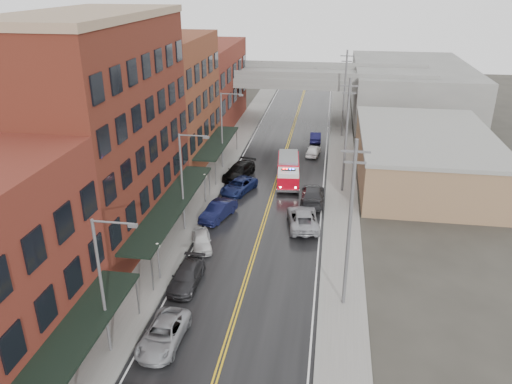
{
  "coord_description": "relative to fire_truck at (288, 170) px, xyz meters",
  "views": [
    {
      "loc": [
        5.59,
        -14.34,
        21.0
      ],
      "look_at": [
        -0.74,
        26.66,
        3.0
      ],
      "focal_mm": 35.0,
      "sensor_mm": 36.0,
      "label": 1
    }
  ],
  "objects": [
    {
      "name": "parked_car_left_2",
      "position": [
        -5.12,
        -27.58,
        -0.75
      ],
      "size": [
        2.46,
        5.06,
        1.38
      ],
      "primitive_type": "imported",
      "rotation": [
        0.0,
        0.0,
        -0.03
      ],
      "color": "gray",
      "rests_on": "ground"
    },
    {
      "name": "brick_building_c",
      "position": [
        -14.57,
        3.68,
        6.05
      ],
      "size": [
        9.0,
        15.0,
        15.0
      ],
      "primitive_type": "cube",
      "color": "brown",
      "rests_on": "ground"
    },
    {
      "name": "utility_pole_2",
      "position": [
        5.93,
        18.18,
        4.86
      ],
      "size": [
        1.8,
        0.24,
        12.0
      ],
      "color": "#59595B",
      "rests_on": "ground"
    },
    {
      "name": "utility_pole_1",
      "position": [
        5.93,
        -1.82,
        4.86
      ],
      "size": [
        1.8,
        0.24,
        12.0
      ],
      "color": "#59595B",
      "rests_on": "ground"
    },
    {
      "name": "fire_truck",
      "position": [
        0.0,
        0.0,
        0.0
      ],
      "size": [
        3.47,
        7.5,
        2.67
      ],
      "rotation": [
        0.0,
        0.0,
        0.09
      ],
      "color": "#BB0819",
      "rests_on": "ground"
    },
    {
      "name": "street_lamp_2",
      "position": [
        -7.82,
        3.18,
        3.74
      ],
      "size": [
        2.64,
        0.22,
        9.0
      ],
      "color": "#59595B",
      "rests_on": "ground"
    },
    {
      "name": "tan_building",
      "position": [
        14.73,
        3.18,
        1.05
      ],
      "size": [
        14.0,
        22.0,
        5.0
      ],
      "primitive_type": "cube",
      "color": "#8D644B",
      "rests_on": "ground"
    },
    {
      "name": "curb_left",
      "position": [
        -6.92,
        -6.82,
        -1.37
      ],
      "size": [
        0.3,
        160.0,
        0.15
      ],
      "primitive_type": "cube",
      "color": "gray",
      "rests_on": "ground"
    },
    {
      "name": "parked_car_right_1",
      "position": [
        2.95,
        -5.07,
        -0.62
      ],
      "size": [
        2.39,
        5.75,
        1.66
      ],
      "primitive_type": "imported",
      "rotation": [
        0.0,
        0.0,
        3.15
      ],
      "color": "#28282B",
      "rests_on": "ground"
    },
    {
      "name": "parked_car_left_4",
      "position": [
        -5.8,
        -15.62,
        -0.79
      ],
      "size": [
        2.69,
        4.17,
        1.32
      ],
      "primitive_type": "imported",
      "rotation": [
        0.0,
        0.0,
        0.32
      ],
      "color": "silver",
      "rests_on": "ground"
    },
    {
      "name": "awning_0",
      "position": [
        -8.76,
        -32.82,
        1.54
      ],
      "size": [
        2.6,
        16.0,
        3.09
      ],
      "color": "black",
      "rests_on": "ground"
    },
    {
      "name": "brick_building_far",
      "position": [
        -14.57,
        21.18,
        4.55
      ],
      "size": [
        9.0,
        20.0,
        12.0
      ],
      "primitive_type": "cube",
      "color": "maroon",
      "rests_on": "ground"
    },
    {
      "name": "parked_car_right_0",
      "position": [
        2.33,
        -10.41,
        -0.65
      ],
      "size": [
        3.51,
        6.09,
        1.6
      ],
      "primitive_type": "imported",
      "rotation": [
        0.0,
        0.0,
        3.3
      ],
      "color": "#94959B",
      "rests_on": "ground"
    },
    {
      "name": "parked_car_right_3",
      "position": [
        2.33,
        15.38,
        -0.76
      ],
      "size": [
        1.65,
        4.24,
        1.38
      ],
      "primitive_type": "imported",
      "rotation": [
        0.0,
        0.0,
        3.19
      ],
      "color": "black",
      "rests_on": "ground"
    },
    {
      "name": "parked_car_right_2",
      "position": [
        2.33,
        9.38,
        -0.78
      ],
      "size": [
        1.98,
        4.06,
        1.33
      ],
      "primitive_type": "imported",
      "rotation": [
        0.0,
        0.0,
        3.04
      ],
      "color": "white",
      "rests_on": "ground"
    },
    {
      "name": "right_far_block",
      "position": [
        16.73,
        33.18,
        2.55
      ],
      "size": [
        18.0,
        30.0,
        8.0
      ],
      "primitive_type": "cube",
      "color": "slate",
      "rests_on": "ground"
    },
    {
      "name": "awning_1",
      "position": [
        -8.76,
        -13.82,
        1.54
      ],
      "size": [
        2.6,
        18.0,
        3.09
      ],
      "color": "black",
      "rests_on": "ground"
    },
    {
      "name": "globe_lamp_1",
      "position": [
        -7.67,
        -20.82,
        0.87
      ],
      "size": [
        0.44,
        0.44,
        3.12
      ],
      "color": "#59595B",
      "rests_on": "ground"
    },
    {
      "name": "globe_lamp_2",
      "position": [
        -7.67,
        -6.82,
        0.87
      ],
      "size": [
        0.44,
        0.44,
        3.12
      ],
      "color": "#59595B",
      "rests_on": "ground"
    },
    {
      "name": "utility_pole_0",
      "position": [
        5.93,
        -21.82,
        4.86
      ],
      "size": [
        1.8,
        0.24,
        12.0
      ],
      "color": "#59595B",
      "rests_on": "ground"
    },
    {
      "name": "road",
      "position": [
        -1.27,
        -6.82,
        -1.44
      ],
      "size": [
        11.0,
        160.0,
        0.02
      ],
      "primitive_type": "cube",
      "color": "black",
      "rests_on": "ground"
    },
    {
      "name": "sidewalk_right",
      "position": [
        6.03,
        -6.82,
        -1.37
      ],
      "size": [
        3.0,
        160.0,
        0.15
      ],
      "primitive_type": "cube",
      "color": "slate",
      "rests_on": "ground"
    },
    {
      "name": "parked_car_left_6",
      "position": [
        -4.87,
        -3.62,
        -0.75
      ],
      "size": [
        3.86,
        5.5,
        1.39
      ],
      "primitive_type": "imported",
      "rotation": [
        0.0,
        0.0,
        -0.34
      ],
      "color": "#131D4A",
      "rests_on": "ground"
    },
    {
      "name": "curb_right",
      "position": [
        4.38,
        -6.82,
        -1.37
      ],
      "size": [
        0.3,
        160.0,
        0.15
      ],
      "primitive_type": "cube",
      "color": "gray",
      "rests_on": "ground"
    },
    {
      "name": "overpass",
      "position": [
        -1.27,
        25.18,
        4.54
      ],
      "size": [
        40.0,
        10.0,
        7.5
      ],
      "color": "slate",
      "rests_on": "ground"
    },
    {
      "name": "street_lamp_1",
      "position": [
        -7.82,
        -12.82,
        3.74
      ],
      "size": [
        2.64,
        0.22,
        9.0
      ],
      "color": "#59595B",
      "rests_on": "ground"
    },
    {
      "name": "parked_car_left_5",
      "position": [
        -5.62,
        -10.0,
        -0.66
      ],
      "size": [
        3.0,
        5.05,
        1.57
      ],
      "primitive_type": "imported",
      "rotation": [
        0.0,
        0.0,
        -0.3
      ],
      "color": "black",
      "rests_on": "ground"
    },
    {
      "name": "parked_car_left_3",
      "position": [
        -5.49,
        -21.12,
        -0.75
      ],
      "size": [
        2.01,
        4.82,
        1.39
      ],
      "primitive_type": "imported",
      "rotation": [
        0.0,
        0.0,
        -0.01
      ],
      "color": "#242427",
      "rests_on": "ground"
    },
    {
      "name": "awning_2",
      "position": [
        -8.76,
        3.68,
        1.54
      ],
      "size": [
        2.6,
        13.0,
        3.09
      ],
      "color": "black",
      "rests_on": "ground"
    },
    {
      "name": "brick_building_b",
      "position": [
        -14.57,
        -13.82,
        7.55
      ],
      "size": [
        9.0,
        20.0,
        18.0
      ],
      "primitive_type": "cube",
      "color": "#5F2519",
      "rests_on": "ground"
    },
    {
      "name": "street_lamp_0",
      "position": [
        -7.82,
        -28.82,
        3.74
      ],
      "size": [
        2.64,
        0.22,
        9.0
      ],
      "color": "#59595B",
      "rests_on": "ground"
    },
    {
      "name": "parked_car_left_7",
      "position": [
        -5.6,
        0.51,
        -0.66
      ],
      "size": [
        3.54,
        5.83,
        1.58
      ],
      "primitive_type": "imported",
      "rotation": [
        0.0,
        0.0,
        -0.26
      ],
      "color": "black",
      "rests_on": "ground"
    },
    {
      "name": "sidewalk_left",
      "position": [
        -8.57,
        -6.82,
        -1.37
      ],
      "size": [
        3.0,
        160.0,
        0.15
      ],
      "primitive_type": "cube",
      "color": "slate",
      "rests_on": "ground"
    }
  ]
}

